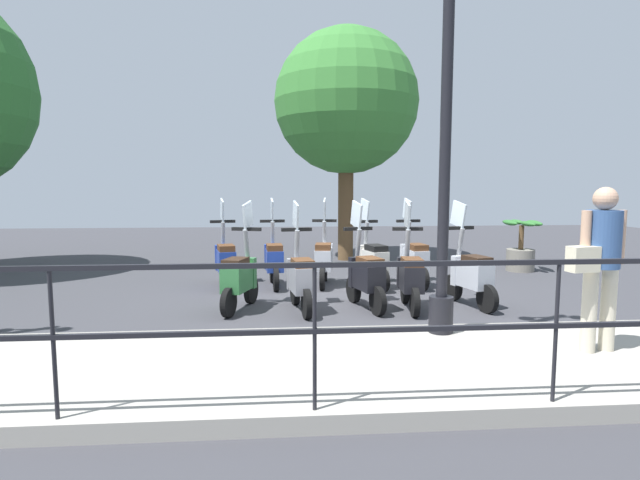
% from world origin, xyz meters
% --- Properties ---
extents(ground_plane, '(28.00, 28.00, 0.00)m').
position_xyz_m(ground_plane, '(0.00, 0.00, 0.00)').
color(ground_plane, '#38383D').
extents(promenade_walkway, '(2.20, 20.00, 0.15)m').
position_xyz_m(promenade_walkway, '(-3.15, 0.00, 0.07)').
color(promenade_walkway, '#A39E93').
rests_on(promenade_walkway, ground_plane).
extents(fence_railing, '(0.04, 16.03, 1.07)m').
position_xyz_m(fence_railing, '(-4.20, -0.00, 0.91)').
color(fence_railing, black).
rests_on(fence_railing, promenade_walkway).
extents(lamp_post_near, '(0.26, 0.90, 4.54)m').
position_xyz_m(lamp_post_near, '(-2.40, -0.62, 2.17)').
color(lamp_post_near, black).
rests_on(lamp_post_near, promenade_walkway).
extents(pedestrian_with_bag, '(0.37, 0.64, 1.59)m').
position_xyz_m(pedestrian_with_bag, '(-3.14, -1.92, 1.08)').
color(pedestrian_with_bag, beige).
rests_on(pedestrian_with_bag, promenade_walkway).
extents(tree_distant, '(3.33, 3.33, 5.36)m').
position_xyz_m(tree_distant, '(4.11, -0.42, 3.68)').
color(tree_distant, brown).
rests_on(tree_distant, ground_plane).
extents(potted_palm, '(1.06, 0.66, 1.05)m').
position_xyz_m(potted_palm, '(2.24, -3.83, 0.45)').
color(potted_palm, slate).
rests_on(potted_palm, ground_plane).
extents(scooter_near_0, '(1.21, 0.52, 1.54)m').
position_xyz_m(scooter_near_0, '(-0.68, -1.62, 0.48)').
color(scooter_near_0, black).
rests_on(scooter_near_0, ground_plane).
extents(scooter_near_1, '(1.23, 0.44, 1.54)m').
position_xyz_m(scooter_near_1, '(-0.80, -0.70, 0.48)').
color(scooter_near_1, black).
rests_on(scooter_near_1, ground_plane).
extents(scooter_near_2, '(1.21, 0.52, 1.54)m').
position_xyz_m(scooter_near_2, '(-0.70, -0.08, 0.48)').
color(scooter_near_2, black).
rests_on(scooter_near_2, ground_plane).
extents(scooter_near_3, '(1.23, 0.46, 1.54)m').
position_xyz_m(scooter_near_3, '(-0.78, 0.85, 0.48)').
color(scooter_near_3, black).
rests_on(scooter_near_3, ground_plane).
extents(scooter_near_4, '(1.20, 0.55, 1.54)m').
position_xyz_m(scooter_near_4, '(-0.63, 1.70, 0.48)').
color(scooter_near_4, black).
rests_on(scooter_near_4, ground_plane).
extents(scooter_far_0, '(1.23, 0.44, 1.54)m').
position_xyz_m(scooter_far_0, '(0.86, -1.20, 0.48)').
color(scooter_far_0, black).
rests_on(scooter_far_0, ground_plane).
extents(scooter_far_1, '(1.21, 0.52, 1.54)m').
position_xyz_m(scooter_far_1, '(0.78, -0.45, 0.48)').
color(scooter_far_1, black).
rests_on(scooter_far_1, ground_plane).
extents(scooter_far_2, '(1.23, 0.45, 1.54)m').
position_xyz_m(scooter_far_2, '(1.04, 0.37, 0.48)').
color(scooter_far_2, black).
rests_on(scooter_far_2, ground_plane).
extents(scooter_far_3, '(1.23, 0.44, 1.54)m').
position_xyz_m(scooter_far_3, '(1.01, 1.24, 0.48)').
color(scooter_far_3, black).
rests_on(scooter_far_3, ground_plane).
extents(scooter_far_4, '(1.22, 0.50, 1.54)m').
position_xyz_m(scooter_far_4, '(0.98, 2.08, 0.48)').
color(scooter_far_4, black).
rests_on(scooter_far_4, ground_plane).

